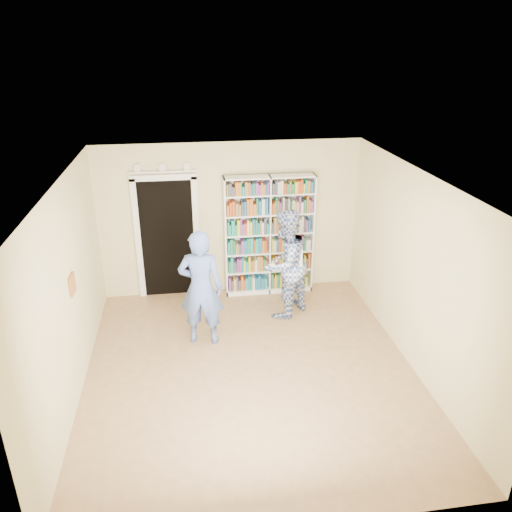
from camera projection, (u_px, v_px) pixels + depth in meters
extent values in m
plane|color=#8F6645|center=(250.00, 370.00, 6.94)|extent=(5.00, 5.00, 0.00)
plane|color=white|center=(249.00, 181.00, 5.87)|extent=(5.00, 5.00, 0.00)
plane|color=beige|center=(230.00, 220.00, 8.67)|extent=(4.50, 0.00, 4.50)
plane|color=beige|center=(68.00, 295.00, 6.10)|extent=(0.00, 5.00, 5.00)
plane|color=beige|center=(415.00, 272.00, 6.71)|extent=(0.00, 5.00, 5.00)
cube|color=white|center=(269.00, 236.00, 8.73)|extent=(1.56, 0.29, 2.15)
cube|color=white|center=(269.00, 236.00, 8.73)|extent=(0.02, 0.29, 2.15)
cube|color=black|center=(168.00, 239.00, 8.63)|extent=(0.90, 0.03, 2.10)
cube|color=white|center=(138.00, 241.00, 8.55)|extent=(0.10, 0.06, 2.20)
cube|color=white|center=(197.00, 238.00, 8.68)|extent=(0.10, 0.06, 2.20)
cube|color=white|center=(163.00, 177.00, 8.18)|extent=(1.10, 0.06, 0.10)
cube|color=white|center=(163.00, 172.00, 8.13)|extent=(1.10, 0.08, 0.02)
cube|color=brown|center=(72.00, 284.00, 6.27)|extent=(0.03, 0.25, 0.25)
imported|color=#536FBA|center=(201.00, 288.00, 7.27)|extent=(0.72, 0.55, 1.79)
imported|color=#314C96|center=(285.00, 264.00, 8.03)|extent=(1.12, 1.09, 1.81)
cube|color=white|center=(296.00, 259.00, 7.81)|extent=(0.22, 0.02, 0.31)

